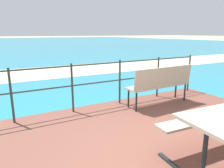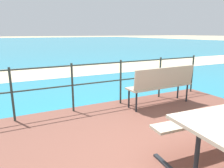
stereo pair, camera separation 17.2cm
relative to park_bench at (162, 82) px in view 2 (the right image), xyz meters
The scene contains 6 objects.
ground_plane 2.34m from the park_bench, 127.44° to the right, with size 240.00×240.00×0.00m, color tan.
patio_paving 2.33m from the park_bench, 127.44° to the right, with size 6.40×5.20×0.06m, color brown.
sea_water 38.24m from the park_bench, 92.06° to the left, with size 90.00×90.00×0.01m, color teal.
beach_strip 6.18m from the park_bench, 102.89° to the left, with size 54.00×3.20×0.01m, color beige.
park_bench is the anchor object (origin of this frame).
railing_fence 1.49m from the park_bench, 157.21° to the left, with size 5.94×0.04×1.06m.
Camera 2 is at (-1.78, -1.89, 1.73)m, focal length 33.55 mm.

